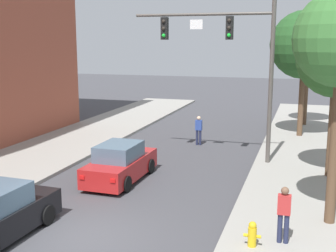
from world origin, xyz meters
TOP-DOWN VIEW (x-y plane):
  - ground_plane at (0.00, 0.00)m, footprint 120.00×120.00m
  - traffic_signal_mast at (2.74, 9.47)m, footprint 6.59×0.38m
  - car_lead_red at (-1.06, 5.30)m, footprint 1.89×4.27m
  - pedestrian_crossing_road at (0.54, 12.53)m, footprint 0.36×0.22m
  - pedestrian_sidewalk_right_walker at (5.74, 1.04)m, footprint 0.36×0.22m
  - fire_hydrant at (4.94, 0.55)m, footprint 0.48×0.24m
  - street_tree_third at (5.91, 16.14)m, footprint 3.97×3.97m
  - street_tree_farthest at (6.13, 19.92)m, footprint 3.13×3.13m

SIDE VIEW (x-z plane):
  - ground_plane at x=0.00m, z-range 0.00..0.00m
  - fire_hydrant at x=4.94m, z-range 0.15..0.87m
  - car_lead_red at x=-1.06m, z-range -0.08..1.52m
  - pedestrian_crossing_road at x=0.54m, z-range 0.09..1.73m
  - pedestrian_sidewalk_right_walker at x=5.74m, z-range 0.24..1.88m
  - traffic_signal_mast at x=2.74m, z-range 1.59..9.09m
  - street_tree_third at x=5.91m, z-range 1.83..9.20m
  - street_tree_farthest at x=6.13m, z-range 2.35..10.00m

